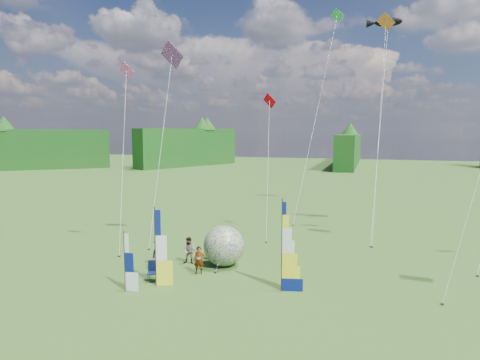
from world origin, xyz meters
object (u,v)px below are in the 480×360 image
(side_banner_left, at_px, (155,248))
(camp_chair, at_px, (153,271))
(feather_banner_main, at_px, (282,247))
(spectator_c, at_px, (160,253))
(spectator_d, at_px, (214,246))
(kite_whale, at_px, (381,110))
(bol_inflatable, at_px, (224,246))
(side_banner_far, at_px, (125,262))
(spectator_a, at_px, (199,260))
(spectator_b, at_px, (189,251))

(side_banner_left, xyz_separation_m, camp_chair, (-0.50, 0.58, -1.47))
(feather_banner_main, distance_m, spectator_c, 7.94)
(spectator_c, xyz_separation_m, camp_chair, (0.80, -2.28, -0.34))
(side_banner_left, distance_m, spectator_c, 3.34)
(spectator_d, distance_m, kite_whale, 17.78)
(feather_banner_main, bearing_deg, bol_inflatable, 134.25)
(spectator_c, bearing_deg, camp_chair, -142.77)
(feather_banner_main, bearing_deg, spectator_d, 131.32)
(spectator_d, height_order, camp_chair, spectator_d)
(side_banner_far, height_order, spectator_a, side_banner_far)
(spectator_b, height_order, camp_chair, spectator_b)
(spectator_c, distance_m, camp_chair, 2.44)
(side_banner_left, height_order, bol_inflatable, side_banner_left)
(spectator_c, bearing_deg, side_banner_left, -137.72)
(camp_chair, bearing_deg, side_banner_far, -130.61)
(spectator_a, bearing_deg, spectator_d, 74.48)
(side_banner_left, xyz_separation_m, kite_whale, (11.01, 17.25, 7.68))
(camp_chair, relative_size, kite_whale, 0.06)
(spectator_a, distance_m, spectator_d, 2.97)
(bol_inflatable, distance_m, kite_whale, 17.84)
(feather_banner_main, bearing_deg, side_banner_far, -172.40)
(spectator_c, height_order, kite_whale, kite_whale)
(spectator_d, bearing_deg, feather_banner_main, 164.40)
(side_banner_left, relative_size, spectator_b, 2.46)
(side_banner_far, bearing_deg, kite_whale, 49.05)
(kite_whale, bearing_deg, spectator_a, -141.18)
(feather_banner_main, distance_m, bol_inflatable, 5.18)
(bol_inflatable, bearing_deg, side_banner_far, -122.13)
(side_banner_left, xyz_separation_m, spectator_c, (-1.30, 2.86, -1.13))
(spectator_a, height_order, kite_whale, kite_whale)
(spectator_a, height_order, spectator_b, spectator_b)
(spectator_c, bearing_deg, bol_inflatable, -50.83)
(feather_banner_main, relative_size, camp_chair, 4.19)
(spectator_a, bearing_deg, side_banner_left, -139.21)
(feather_banner_main, relative_size, spectator_d, 2.83)
(spectator_a, relative_size, spectator_c, 0.89)
(feather_banner_main, distance_m, kite_whale, 18.20)
(side_banner_left, distance_m, bol_inflatable, 4.86)
(feather_banner_main, bearing_deg, side_banner_left, -178.66)
(feather_banner_main, bearing_deg, kite_whale, 63.53)
(spectator_c, bearing_deg, kite_whale, -22.80)
(feather_banner_main, relative_size, spectator_b, 2.78)
(side_banner_left, relative_size, spectator_d, 2.50)
(spectator_c, bearing_deg, side_banner_far, -159.69)
(feather_banner_main, distance_m, spectator_b, 6.94)
(feather_banner_main, xyz_separation_m, spectator_c, (-7.66, 1.56, -1.40))
(camp_chair, distance_m, kite_whale, 22.23)
(spectator_b, bearing_deg, camp_chair, -107.90)
(feather_banner_main, height_order, side_banner_far, feather_banner_main)
(spectator_c, bearing_deg, feather_banner_main, -83.77)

